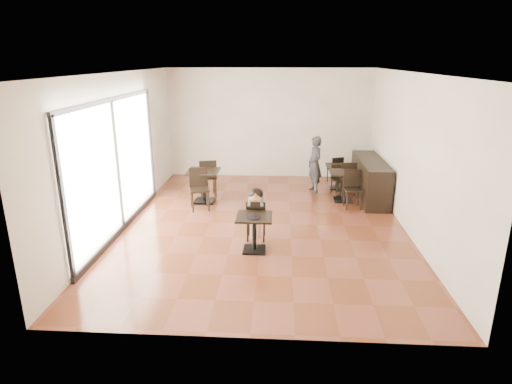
# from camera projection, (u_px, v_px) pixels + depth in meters

# --- Properties ---
(floor) EXTENTS (6.00, 8.00, 0.01)m
(floor) POSITION_uv_depth(u_px,v_px,m) (263.00, 224.00, 9.35)
(floor) COLOR brown
(floor) RESTS_ON ground
(ceiling) EXTENTS (6.00, 8.00, 0.01)m
(ceiling) POSITION_uv_depth(u_px,v_px,m) (264.00, 72.00, 8.39)
(ceiling) COLOR silver
(ceiling) RESTS_ON floor
(wall_back) EXTENTS (6.00, 0.01, 3.20)m
(wall_back) POSITION_uv_depth(u_px,v_px,m) (270.00, 124.00, 12.68)
(wall_back) COLOR white
(wall_back) RESTS_ON floor
(wall_front) EXTENTS (6.00, 0.01, 3.20)m
(wall_front) POSITION_uv_depth(u_px,v_px,m) (249.00, 223.00, 5.06)
(wall_front) COLOR white
(wall_front) RESTS_ON floor
(wall_left) EXTENTS (0.01, 8.00, 3.20)m
(wall_left) POSITION_uv_depth(u_px,v_px,m) (122.00, 150.00, 9.04)
(wall_left) COLOR white
(wall_left) RESTS_ON floor
(wall_right) EXTENTS (0.01, 8.00, 3.20)m
(wall_right) POSITION_uv_depth(u_px,v_px,m) (411.00, 154.00, 8.70)
(wall_right) COLOR white
(wall_right) RESTS_ON floor
(storefront_window) EXTENTS (0.04, 4.50, 2.60)m
(storefront_window) POSITION_uv_depth(u_px,v_px,m) (116.00, 165.00, 8.63)
(storefront_window) COLOR white
(storefront_window) RESTS_ON floor
(child_table) EXTENTS (0.66, 0.66, 0.70)m
(child_table) POSITION_uv_depth(u_px,v_px,m) (254.00, 233.00, 7.96)
(child_table) COLOR black
(child_table) RESTS_ON floor
(child_chair) EXTENTS (0.38, 0.38, 0.84)m
(child_chair) POSITION_uv_depth(u_px,v_px,m) (256.00, 219.00, 8.46)
(child_chair) COLOR black
(child_chair) RESTS_ON floor
(child) EXTENTS (0.38, 0.53, 1.05)m
(child) POSITION_uv_depth(u_px,v_px,m) (256.00, 214.00, 8.43)
(child) COLOR slate
(child) RESTS_ON child_chair
(plate) EXTENTS (0.24, 0.24, 0.01)m
(plate) POSITION_uv_depth(u_px,v_px,m) (254.00, 217.00, 7.76)
(plate) COLOR black
(plate) RESTS_ON child_table
(pizza_slice) EXTENTS (0.24, 0.19, 0.06)m
(pizza_slice) POSITION_uv_depth(u_px,v_px,m) (256.00, 199.00, 8.13)
(pizza_slice) COLOR tan
(pizza_slice) RESTS_ON child
(adult_patron) EXTENTS (0.52, 0.64, 1.50)m
(adult_patron) POSITION_uv_depth(u_px,v_px,m) (315.00, 164.00, 11.42)
(adult_patron) COLOR #333236
(adult_patron) RESTS_ON floor
(cafe_table_mid) EXTENTS (0.76, 0.76, 0.75)m
(cafe_table_mid) POSITION_uv_depth(u_px,v_px,m) (343.00, 186.00, 10.77)
(cafe_table_mid) COLOR black
(cafe_table_mid) RESTS_ON floor
(cafe_table_left) EXTENTS (0.96, 0.96, 0.81)m
(cafe_table_left) POSITION_uv_depth(u_px,v_px,m) (204.00, 186.00, 10.66)
(cafe_table_left) COLOR black
(cafe_table_left) RESTS_ON floor
(cafe_table_back) EXTENTS (0.79, 0.79, 0.66)m
(cafe_table_back) POSITION_uv_depth(u_px,v_px,m) (337.00, 177.00, 11.79)
(cafe_table_back) COLOR black
(cafe_table_back) RESTS_ON floor
(chair_mid_a) EXTENTS (0.43, 0.43, 0.90)m
(chair_mid_a) POSITION_uv_depth(u_px,v_px,m) (347.00, 178.00, 11.27)
(chair_mid_a) COLOR black
(chair_mid_a) RESTS_ON floor
(chair_mid_b) EXTENTS (0.43, 0.43, 0.90)m
(chair_mid_b) POSITION_uv_depth(u_px,v_px,m) (353.00, 190.00, 10.22)
(chair_mid_b) COLOR black
(chair_mid_b) RESTS_ON floor
(chair_left_a) EXTENTS (0.55, 0.55, 0.98)m
(chair_left_a) POSITION_uv_depth(u_px,v_px,m) (207.00, 177.00, 11.16)
(chair_left_a) COLOR black
(chair_left_a) RESTS_ON floor
(chair_left_b) EXTENTS (0.55, 0.55, 0.98)m
(chair_left_b) POSITION_uv_depth(u_px,v_px,m) (200.00, 190.00, 10.12)
(chair_left_b) COLOR black
(chair_left_b) RESTS_ON floor
(chair_back_a) EXTENTS (0.45, 0.45, 0.79)m
(chair_back_a) POSITION_uv_depth(u_px,v_px,m) (335.00, 170.00, 12.30)
(chair_back_a) COLOR black
(chair_back_a) RESTS_ON floor
(chair_back_b) EXTENTS (0.45, 0.45, 0.79)m
(chair_back_b) POSITION_uv_depth(u_px,v_px,m) (340.00, 180.00, 11.25)
(chair_back_b) COLOR black
(chair_back_b) RESTS_ON floor
(service_counter) EXTENTS (0.60, 2.40, 1.00)m
(service_counter) POSITION_uv_depth(u_px,v_px,m) (370.00, 179.00, 10.95)
(service_counter) COLOR black
(service_counter) RESTS_ON floor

